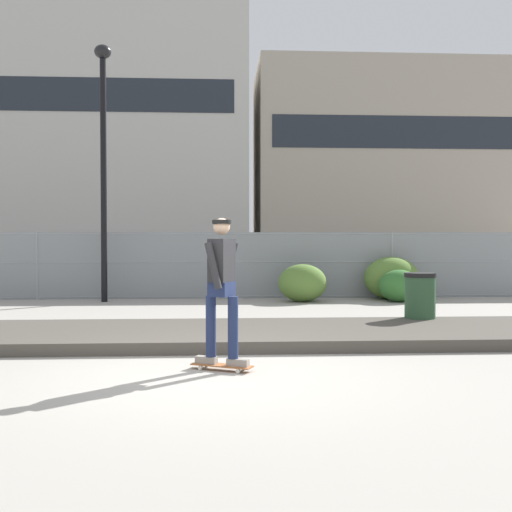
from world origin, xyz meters
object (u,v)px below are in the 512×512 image
object	(u,v)px
skateboard	(222,366)
parked_car_near	(86,264)
shrub_left	(302,283)
shrub_right	(399,286)
trash_bin	(420,300)
parked_car_mid	(259,263)
skater	(222,281)
shrub_center	(392,278)
street_lamp	(103,142)

from	to	relation	value
skateboard	parked_car_near	distance (m)	13.72
skateboard	shrub_left	distance (m)	8.59
shrub_right	trash_bin	size ratio (longest dim) A/B	1.07
skateboard	shrub_left	bearing A→B (deg)	75.57
parked_car_mid	trash_bin	xyz separation A→B (m)	(2.39, -9.61, -0.32)
skater	parked_car_mid	size ratio (longest dim) A/B	0.42
parked_car_near	parked_car_mid	size ratio (longest dim) A/B	1.02
parked_car_near	shrub_right	world-z (taller)	parked_car_near
skateboard	shrub_left	world-z (taller)	shrub_left
shrub_left	shrub_center	xyz separation A→B (m)	(2.54, 0.52, 0.09)
skateboard	street_lamp	size ratio (longest dim) A/B	0.12
skater	street_lamp	bearing A→B (deg)	109.79
parked_car_mid	skateboard	bearing A→B (deg)	-95.65
skater	trash_bin	bearing A→B (deg)	42.99
street_lamp	shrub_right	distance (m)	8.66
street_lamp	skateboard	bearing A→B (deg)	-70.21
parked_car_near	street_lamp	bearing A→B (deg)	-71.84
shrub_right	street_lamp	bearing A→B (deg)	176.59
skateboard	parked_car_mid	xyz separation A→B (m)	(1.29, 13.04, 0.78)
skateboard	parked_car_near	bearing A→B (deg)	109.25
skater	shrub_right	world-z (taller)	skater
skater	parked_car_near	bearing A→B (deg)	109.25
shrub_right	skateboard	bearing A→B (deg)	-119.96
street_lamp	skater	bearing A→B (deg)	-70.21
parked_car_near	shrub_right	bearing A→B (deg)	-27.54
skater	skateboard	bearing A→B (deg)	180.00
trash_bin	shrub_right	bearing A→B (deg)	77.90
parked_car_near	shrub_left	size ratio (longest dim) A/B	3.48
parked_car_mid	shrub_right	xyz separation A→B (m)	(3.40, -4.91, -0.41)
skater	shrub_left	distance (m)	8.60
parked_car_near	trash_bin	distance (m)	12.55
skateboard	street_lamp	xyz separation A→B (m)	(-3.09, 8.60, 4.14)
street_lamp	shrub_center	distance (m)	8.57
skater	street_lamp	world-z (taller)	street_lamp
shrub_right	trash_bin	distance (m)	4.81
shrub_left	shrub_right	world-z (taller)	shrub_left
skater	shrub_left	world-z (taller)	skater
skateboard	trash_bin	bearing A→B (deg)	42.99
street_lamp	parked_car_near	bearing A→B (deg)	108.16
skateboard	skater	world-z (taller)	skater
skater	shrub_center	distance (m)	10.01
trash_bin	street_lamp	bearing A→B (deg)	142.68
skateboard	parked_car_near	world-z (taller)	parked_car_near
skateboard	trash_bin	distance (m)	5.05
parked_car_near	shrub_center	xyz separation A→B (m)	(9.19, -4.10, -0.25)
shrub_center	trash_bin	xyz separation A→B (m)	(-1.00, -5.40, -0.07)
shrub_left	trash_bin	world-z (taller)	trash_bin
skateboard	street_lamp	distance (m)	10.03
skater	parked_car_mid	xyz separation A→B (m)	(1.29, 13.04, -0.29)
shrub_left	parked_car_mid	bearing A→B (deg)	100.17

